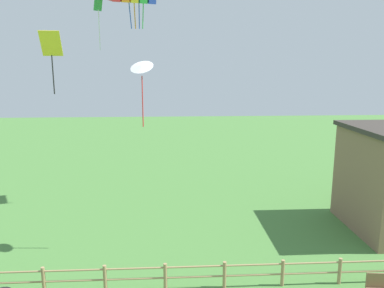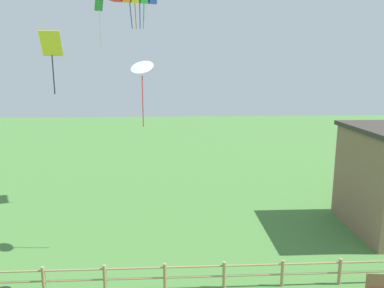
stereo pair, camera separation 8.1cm
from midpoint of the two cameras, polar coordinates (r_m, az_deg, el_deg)
name	(u,v)px [view 1 (the left image)]	position (r m, az deg, el deg)	size (l,w,h in m)	color
wooden_fence	(195,274)	(15.24, 0.30, -19.17)	(20.75, 0.14, 1.08)	#9E7F56
kite_yellow_diamond	(51,49)	(16.47, -20.79, 13.35)	(0.85, 0.67, 2.49)	yellow
kite_white_delta	(142,69)	(16.53, -7.81, 11.30)	(1.23, 1.16, 2.93)	white
kite_green_diamond	(99,16)	(23.56, -14.15, 18.41)	(0.54, 0.50, 2.92)	green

